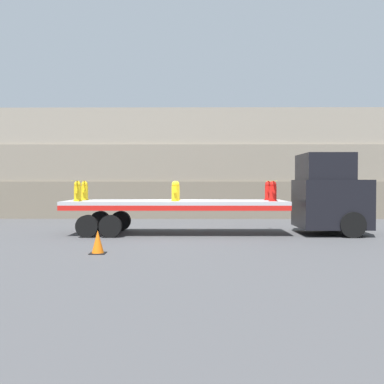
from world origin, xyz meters
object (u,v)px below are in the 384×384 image
fire_hydrant_yellow_far_1 (176,191)px  traffic_cone (98,242)px  truck_cab (332,195)px  fire_hydrant_yellow_near_0 (78,191)px  fire_hydrant_red_near_2 (273,191)px  flatbed_trailer (161,207)px  fire_hydrant_yellow_near_1 (175,191)px  fire_hydrant_yellow_far_0 (85,191)px  fire_hydrant_red_far_2 (268,191)px

fire_hydrant_yellow_far_1 → traffic_cone: size_ratio=1.14×
truck_cab → fire_hydrant_yellow_far_1: 6.49m
fire_hydrant_yellow_near_0 → fire_hydrant_red_near_2: same height
truck_cab → flatbed_trailer: size_ratio=0.37×
fire_hydrant_red_near_2 → flatbed_trailer: bearing=173.1°
fire_hydrant_yellow_near_1 → fire_hydrant_yellow_far_1: bearing=90.0°
fire_hydrant_yellow_far_0 → fire_hydrant_red_near_2: 7.94m
flatbed_trailer → fire_hydrant_yellow_near_0: bearing=-170.6°
fire_hydrant_yellow_far_0 → fire_hydrant_red_far_2: same height
traffic_cone → fire_hydrant_yellow_far_1: bearing=68.7°
fire_hydrant_yellow_far_0 → fire_hydrant_yellow_near_1: same height
fire_hydrant_yellow_near_0 → fire_hydrant_red_near_2: (7.86, 0.00, 0.00)m
fire_hydrant_yellow_far_1 → fire_hydrant_red_far_2: 3.93m
fire_hydrant_yellow_near_1 → fire_hydrant_red_near_2: size_ratio=1.00×
fire_hydrant_yellow_near_0 → flatbed_trailer: bearing=9.4°
fire_hydrant_yellow_far_0 → fire_hydrant_red_far_2: (7.86, 0.00, 0.00)m
flatbed_trailer → traffic_cone: flatbed_trailer is taller
flatbed_trailer → fire_hydrant_red_near_2: 4.62m
truck_cab → fire_hydrant_yellow_far_0: size_ratio=4.10×
traffic_cone → truck_cab: bearing=29.7°
flatbed_trailer → fire_hydrant_red_near_2: size_ratio=11.20×
fire_hydrant_yellow_near_1 → flatbed_trailer: bearing=138.2°
truck_cab → fire_hydrant_yellow_near_1: truck_cab is taller
flatbed_trailer → fire_hydrant_yellow_far_0: (-3.32, 0.55, 0.66)m
fire_hydrant_yellow_near_0 → truck_cab: bearing=3.0°
fire_hydrant_yellow_far_0 → fire_hydrant_red_near_2: (7.86, -1.10, 0.00)m
fire_hydrant_yellow_far_1 → fire_hydrant_red_near_2: (3.93, -1.10, 0.00)m
fire_hydrant_yellow_near_0 → fire_hydrant_red_far_2: same height
fire_hydrant_yellow_near_1 → fire_hydrant_red_near_2: 3.93m
fire_hydrant_red_far_2 → truck_cab: bearing=-12.2°
flatbed_trailer → fire_hydrant_yellow_near_0: fire_hydrant_yellow_near_0 is taller
fire_hydrant_yellow_far_0 → fire_hydrant_red_near_2: same height
fire_hydrant_red_near_2 → traffic_cone: fire_hydrant_red_near_2 is taller
flatbed_trailer → fire_hydrant_yellow_near_1: (0.61, -0.55, 0.66)m
flatbed_trailer → fire_hydrant_red_far_2: 4.62m
fire_hydrant_red_near_2 → traffic_cone: bearing=-144.3°
fire_hydrant_yellow_far_1 → fire_hydrant_red_far_2: (3.93, 0.00, 0.00)m
traffic_cone → fire_hydrant_yellow_near_0: bearing=112.5°
fire_hydrant_red_far_2 → fire_hydrant_yellow_far_0: bearing=180.0°
traffic_cone → fire_hydrant_yellow_near_1: bearing=63.9°
flatbed_trailer → fire_hydrant_yellow_near_0: (-3.32, -0.55, 0.66)m
fire_hydrant_red_far_2 → flatbed_trailer: bearing=-173.1°
truck_cab → fire_hydrant_red_near_2: size_ratio=4.10×
fire_hydrant_yellow_near_1 → fire_hydrant_red_near_2: bearing=0.0°
flatbed_trailer → fire_hydrant_yellow_near_1: bearing=-41.8°
truck_cab → fire_hydrant_red_far_2: truck_cab is taller
flatbed_trailer → fire_hydrant_yellow_far_0: 3.43m
fire_hydrant_yellow_far_0 → traffic_cone: bearing=-71.7°
truck_cab → fire_hydrant_yellow_near_1: size_ratio=4.10×
flatbed_trailer → traffic_cone: (-1.52, -4.90, -0.78)m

